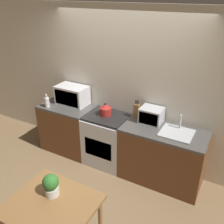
{
  "coord_description": "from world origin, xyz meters",
  "views": [
    {
      "loc": [
        1.68,
        -2.3,
        2.77
      ],
      "look_at": [
        -0.0,
        0.74,
        1.05
      ],
      "focal_mm": 40.0,
      "sensor_mm": 36.0,
      "label": 1
    }
  ],
  "objects_px": {
    "bottle": "(47,102)",
    "stove_range": "(107,139)",
    "kettle": "(105,110)",
    "dining_table": "(52,211)",
    "toaster_oven": "(151,115)",
    "microwave": "(72,95)"
  },
  "relations": [
    {
      "from": "bottle",
      "to": "stove_range",
      "type": "bearing_deg",
      "value": 10.72
    },
    {
      "from": "kettle",
      "to": "dining_table",
      "type": "distance_m",
      "value": 1.89
    },
    {
      "from": "dining_table",
      "to": "toaster_oven",
      "type": "bearing_deg",
      "value": 79.71
    },
    {
      "from": "microwave",
      "to": "dining_table",
      "type": "height_order",
      "value": "microwave"
    },
    {
      "from": "stove_range",
      "to": "kettle",
      "type": "bearing_deg",
      "value": 150.81
    },
    {
      "from": "bottle",
      "to": "dining_table",
      "type": "height_order",
      "value": "bottle"
    },
    {
      "from": "bottle",
      "to": "microwave",
      "type": "bearing_deg",
      "value": 46.05
    },
    {
      "from": "kettle",
      "to": "toaster_oven",
      "type": "bearing_deg",
      "value": 9.21
    },
    {
      "from": "microwave",
      "to": "kettle",
      "type": "bearing_deg",
      "value": -6.88
    },
    {
      "from": "stove_range",
      "to": "microwave",
      "type": "distance_m",
      "value": 1.01
    },
    {
      "from": "microwave",
      "to": "bottle",
      "type": "distance_m",
      "value": 0.45
    },
    {
      "from": "bottle",
      "to": "toaster_oven",
      "type": "bearing_deg",
      "value": 11.08
    },
    {
      "from": "toaster_oven",
      "to": "kettle",
      "type": "bearing_deg",
      "value": -170.79
    },
    {
      "from": "microwave",
      "to": "toaster_oven",
      "type": "xyz_separation_m",
      "value": [
        1.49,
        0.03,
        -0.05
      ]
    },
    {
      "from": "stove_range",
      "to": "microwave",
      "type": "xyz_separation_m",
      "value": [
        -0.78,
        0.11,
        0.62
      ]
    },
    {
      "from": "stove_range",
      "to": "dining_table",
      "type": "height_order",
      "value": "stove_range"
    },
    {
      "from": "kettle",
      "to": "toaster_oven",
      "type": "relative_size",
      "value": 0.64
    },
    {
      "from": "kettle",
      "to": "bottle",
      "type": "distance_m",
      "value": 1.08
    },
    {
      "from": "kettle",
      "to": "dining_table",
      "type": "bearing_deg",
      "value": -77.57
    },
    {
      "from": "microwave",
      "to": "dining_table",
      "type": "xyz_separation_m",
      "value": [
        1.14,
        -1.9,
        -0.4
      ]
    },
    {
      "from": "stove_range",
      "to": "kettle",
      "type": "xyz_separation_m",
      "value": [
        -0.04,
        0.02,
        0.55
      ]
    },
    {
      "from": "dining_table",
      "to": "stove_range",
      "type": "bearing_deg",
      "value": 101.28
    }
  ]
}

